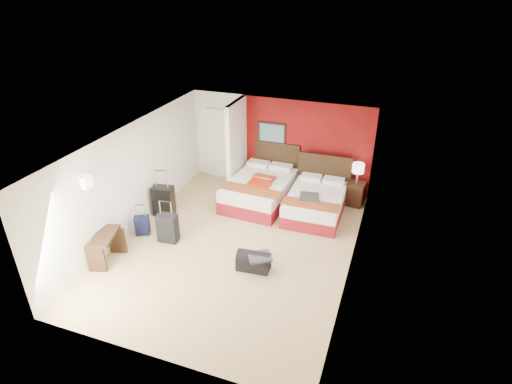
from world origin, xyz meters
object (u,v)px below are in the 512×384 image
at_px(nightstand, 355,193).
at_px(duffel_bag, 254,262).
at_px(red_suitcase_open, 262,180).
at_px(table_lamp, 358,173).
at_px(suitcase_black, 164,202).
at_px(desk, 107,248).
at_px(suitcase_navy, 142,226).
at_px(bed_left, 260,191).
at_px(suitcase_charcoal, 168,229).
at_px(bed_right, 315,204).

relative_size(nightstand, duffel_bag, 0.92).
xyz_separation_m(red_suitcase_open, table_lamp, (2.28, 0.81, 0.20)).
height_order(nightstand, table_lamp, table_lamp).
distance_m(suitcase_black, desk, 2.08).
relative_size(suitcase_navy, desk, 0.55).
bearing_deg(bed_left, red_suitcase_open, -41.65).
relative_size(red_suitcase_open, suitcase_charcoal, 1.15).
xyz_separation_m(bed_right, suitcase_charcoal, (-2.84, -2.28, 0.04)).
relative_size(bed_left, duffel_bag, 3.15).
bearing_deg(bed_right, suitcase_charcoal, -141.98).
distance_m(bed_left, suitcase_black, 2.47).
relative_size(suitcase_charcoal, suitcase_navy, 1.45).
relative_size(duffel_bag, desk, 0.82).
bearing_deg(red_suitcase_open, table_lamp, 24.53).
xyz_separation_m(table_lamp, suitcase_navy, (-4.40, -3.11, -0.66)).
bearing_deg(table_lamp, duffel_bag, -114.38).
bearing_deg(bed_left, suitcase_navy, -126.76).
bearing_deg(suitcase_navy, suitcase_black, 61.88).
distance_m(red_suitcase_open, desk, 4.10).
height_order(table_lamp, suitcase_navy, table_lamp).
bearing_deg(duffel_bag, suitcase_navy, 168.78).
distance_m(bed_right, nightstand, 1.22).
relative_size(nightstand, table_lamp, 1.15).
bearing_deg(nightstand, suitcase_black, -147.80).
bearing_deg(red_suitcase_open, suitcase_black, -142.06).
xyz_separation_m(suitcase_black, duffel_bag, (2.82, -1.27, -0.21)).
bearing_deg(bed_left, duffel_bag, -69.78).
height_order(red_suitcase_open, duffel_bag, red_suitcase_open).
height_order(nightstand, suitcase_black, suitcase_black).
bearing_deg(suitcase_black, suitcase_navy, -100.30).
xyz_separation_m(bed_left, red_suitcase_open, (0.10, -0.10, 0.36)).
bearing_deg(suitcase_charcoal, duffel_bag, -13.14).
relative_size(suitcase_black, desk, 0.92).
height_order(suitcase_charcoal, duffel_bag, suitcase_charcoal).
height_order(bed_right, duffel_bag, bed_right).
distance_m(bed_right, suitcase_black, 3.75).
distance_m(table_lamp, duffel_bag, 3.84).
xyz_separation_m(table_lamp, duffel_bag, (-1.56, -3.43, -0.72)).
distance_m(bed_left, bed_right, 1.53).
bearing_deg(bed_left, bed_right, -2.32).
height_order(suitcase_navy, duffel_bag, suitcase_navy).
bearing_deg(duffel_bag, suitcase_black, 151.19).
relative_size(bed_left, bed_right, 1.11).
xyz_separation_m(suitcase_navy, desk, (-0.10, -1.13, 0.11)).
bearing_deg(suitcase_charcoal, suitcase_black, 119.37).
xyz_separation_m(table_lamp, desk, (-4.50, -4.24, -0.55)).
bearing_deg(red_suitcase_open, bed_right, 2.95).
xyz_separation_m(bed_right, nightstand, (0.86, 0.86, 0.02)).
distance_m(suitcase_black, suitcase_navy, 0.95).
bearing_deg(bed_right, nightstand, 44.12).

